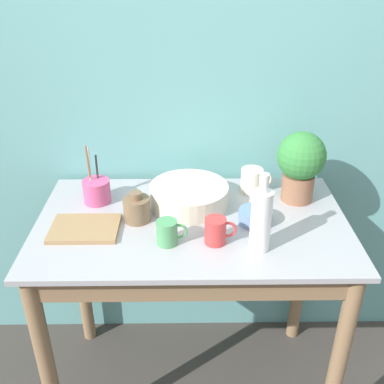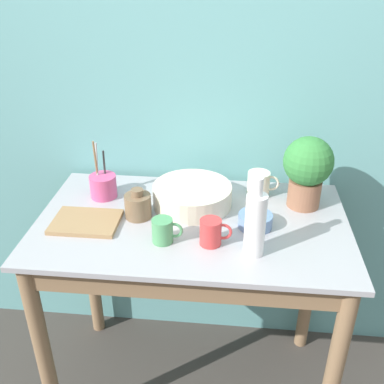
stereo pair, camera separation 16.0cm
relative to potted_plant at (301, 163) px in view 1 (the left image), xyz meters
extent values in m
cube|color=#609E9E|center=(-0.42, 0.24, 0.15)|extent=(6.00, 0.05, 2.40)
cylinder|color=#846647|center=(-0.95, -0.44, -0.61)|extent=(0.06, 0.06, 0.87)
cylinder|color=#846647|center=(0.11, -0.44, -0.61)|extent=(0.06, 0.06, 0.87)
cylinder|color=#846647|center=(-0.95, 0.13, -0.61)|extent=(0.06, 0.06, 0.87)
cylinder|color=#846647|center=(0.11, 0.13, -0.61)|extent=(0.06, 0.06, 0.87)
cube|color=#846647|center=(-0.42, -0.44, -0.23)|extent=(1.05, 0.02, 0.10)
cube|color=#9E9EA3|center=(-0.42, -0.16, -0.17)|extent=(1.15, 0.68, 0.02)
cylinder|color=#8C5B42|center=(0.00, 0.00, -0.11)|extent=(0.13, 0.13, 0.11)
sphere|color=#337A38|center=(0.00, 0.00, 0.03)|extent=(0.19, 0.19, 0.19)
cylinder|color=beige|center=(-0.43, -0.04, -0.12)|extent=(0.31, 0.31, 0.08)
cylinder|color=white|center=(-0.20, -0.33, -0.05)|extent=(0.07, 0.07, 0.22)
cylinder|color=white|center=(-0.20, -0.33, 0.09)|extent=(0.03, 0.03, 0.06)
cylinder|color=brown|center=(-0.62, -0.15, -0.12)|extent=(0.10, 0.10, 0.09)
cylinder|color=brown|center=(-0.62, -0.15, -0.06)|extent=(0.04, 0.04, 0.03)
cylinder|color=#4C935B|center=(-0.51, -0.30, -0.12)|extent=(0.07, 0.07, 0.09)
torus|color=#4C935B|center=(-0.47, -0.30, -0.11)|extent=(0.06, 0.01, 0.06)
cylinder|color=beige|center=(-0.17, 0.07, -0.11)|extent=(0.09, 0.09, 0.10)
torus|color=beige|center=(-0.12, 0.07, -0.11)|extent=(0.07, 0.01, 0.07)
cylinder|color=#C63838|center=(-0.34, -0.30, -0.11)|extent=(0.07, 0.07, 0.09)
torus|color=#C63838|center=(-0.30, -0.30, -0.11)|extent=(0.06, 0.01, 0.06)
cylinder|color=#6684B2|center=(-0.19, -0.17, -0.14)|extent=(0.12, 0.12, 0.05)
cylinder|color=#CC4C7F|center=(-0.79, -0.01, -0.11)|extent=(0.11, 0.11, 0.09)
cylinder|color=#333333|center=(-0.79, 0.01, -0.07)|extent=(0.01, 0.02, 0.19)
cylinder|color=olive|center=(-0.82, 0.00, -0.04)|extent=(0.01, 0.02, 0.24)
cylinder|color=#B7B7BC|center=(-0.81, 0.00, -0.05)|extent=(0.01, 0.04, 0.22)
cube|color=#99754C|center=(-0.80, -0.22, -0.15)|extent=(0.24, 0.18, 0.02)
camera|label=1|loc=(-0.44, -1.56, 0.73)|focal=42.00mm
camera|label=2|loc=(-0.28, -1.55, 0.73)|focal=42.00mm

